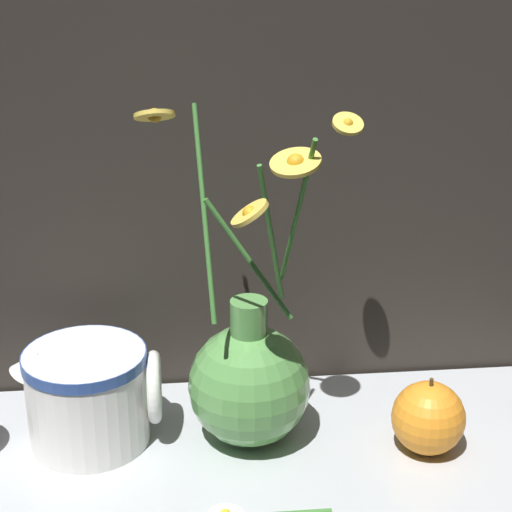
# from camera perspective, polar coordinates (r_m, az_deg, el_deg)

# --- Properties ---
(ground_plane) EXTENTS (6.00, 6.00, 0.00)m
(ground_plane) POSITION_cam_1_polar(r_m,az_deg,el_deg) (0.92, 0.12, -13.55)
(ground_plane) COLOR black
(shelf) EXTENTS (0.79, 0.30, 0.01)m
(shelf) POSITION_cam_1_polar(r_m,az_deg,el_deg) (0.92, 0.12, -13.25)
(shelf) COLOR #B2B7BC
(shelf) RESTS_ON ground_plane
(vase_with_flowers) EXTENTS (0.22, 0.16, 0.36)m
(vase_with_flowers) POSITION_cam_1_polar(r_m,az_deg,el_deg) (0.90, -0.45, -8.20)
(vase_with_flowers) COLOR #59994C
(vase_with_flowers) RESTS_ON shelf
(ceramic_pitcher) EXTENTS (0.15, 0.13, 0.12)m
(ceramic_pitcher) POSITION_cam_1_polar(r_m,az_deg,el_deg) (0.92, -11.07, -8.90)
(ceramic_pitcher) COLOR white
(ceramic_pitcher) RESTS_ON shelf
(orange_fruit) EXTENTS (0.08, 0.08, 0.08)m
(orange_fruit) POSITION_cam_1_polar(r_m,az_deg,el_deg) (0.92, 11.41, -10.53)
(orange_fruit) COLOR orange
(orange_fruit) RESTS_ON shelf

